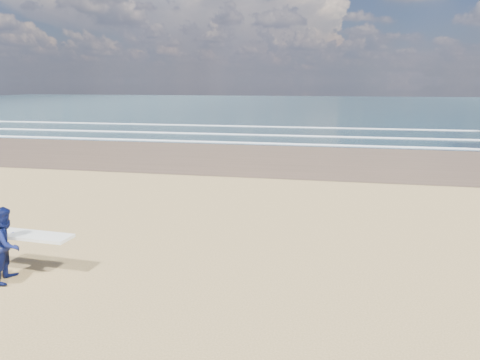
# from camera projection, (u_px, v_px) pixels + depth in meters

# --- Properties ---
(ocean) EXTENTS (220.00, 100.00, 0.02)m
(ocean) POSITION_uv_depth(u_px,v_px,m) (402.00, 107.00, 73.65)
(ocean) COLOR #192F38
(ocean) RESTS_ON ground
(surfer_far) EXTENTS (2.23, 1.14, 1.66)m
(surfer_far) POSITION_uv_depth(u_px,v_px,m) (9.00, 243.00, 9.30)
(surfer_far) COLOR #0C1446
(surfer_far) RESTS_ON ground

